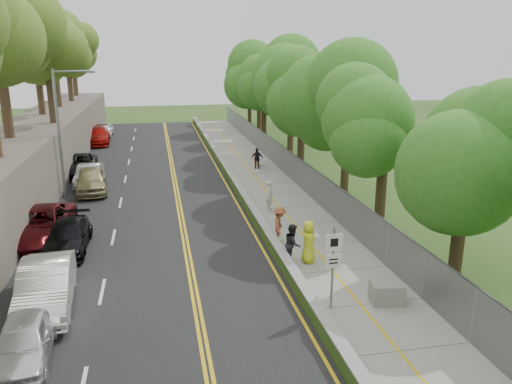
{
  "coord_description": "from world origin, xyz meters",
  "views": [
    {
      "loc": [
        -4.82,
        -18.37,
        8.99
      ],
      "look_at": [
        0.5,
        8.0,
        1.4
      ],
      "focal_mm": 35.0,
      "sensor_mm": 36.0,
      "label": 1
    }
  ],
  "objects_px": {
    "painter_0": "(308,242)",
    "construction_barrel": "(256,161)",
    "concrete_block": "(387,293)",
    "car_2": "(40,225)",
    "car_1": "(46,286)",
    "signpost": "(333,259)",
    "streetlight": "(62,125)",
    "car_0": "(24,341)",
    "person_far": "(257,158)"
  },
  "relations": [
    {
      "from": "painter_0",
      "to": "construction_barrel",
      "type": "bearing_deg",
      "value": 2.26
    },
    {
      "from": "concrete_block",
      "to": "car_2",
      "type": "relative_size",
      "value": 0.2
    },
    {
      "from": "painter_0",
      "to": "car_1",
      "type": "bearing_deg",
      "value": 107.81
    },
    {
      "from": "construction_barrel",
      "to": "car_1",
      "type": "distance_m",
      "value": 24.41
    },
    {
      "from": "signpost",
      "to": "car_1",
      "type": "height_order",
      "value": "signpost"
    },
    {
      "from": "car_1",
      "to": "concrete_block",
      "type": "bearing_deg",
      "value": -14.26
    },
    {
      "from": "streetlight",
      "to": "car_1",
      "type": "relative_size",
      "value": 1.59
    },
    {
      "from": "streetlight",
      "to": "painter_0",
      "type": "distance_m",
      "value": 17.92
    },
    {
      "from": "signpost",
      "to": "streetlight",
      "type": "bearing_deg",
      "value": 124.08
    },
    {
      "from": "construction_barrel",
      "to": "concrete_block",
      "type": "distance_m",
      "value": 23.34
    },
    {
      "from": "car_1",
      "to": "car_0",
      "type": "bearing_deg",
      "value": -94.54
    },
    {
      "from": "car_0",
      "to": "car_1",
      "type": "xyz_separation_m",
      "value": [
        0.0,
        3.35,
        0.15
      ]
    },
    {
      "from": "signpost",
      "to": "car_0",
      "type": "xyz_separation_m",
      "value": [
        -10.05,
        -1.25,
        -1.24
      ]
    },
    {
      "from": "concrete_block",
      "to": "car_1",
      "type": "relative_size",
      "value": 0.23
    },
    {
      "from": "construction_barrel",
      "to": "car_2",
      "type": "xyz_separation_m",
      "value": [
        -13.6,
        -14.15,
        0.36
      ]
    },
    {
      "from": "signpost",
      "to": "painter_0",
      "type": "distance_m",
      "value": 4.26
    },
    {
      "from": "concrete_block",
      "to": "person_far",
      "type": "distance_m",
      "value": 22.33
    },
    {
      "from": "construction_barrel",
      "to": "painter_0",
      "type": "bearing_deg",
      "value": -94.62
    },
    {
      "from": "signpost",
      "to": "person_far",
      "type": "height_order",
      "value": "signpost"
    },
    {
      "from": "signpost",
      "to": "car_1",
      "type": "bearing_deg",
      "value": 168.15
    },
    {
      "from": "construction_barrel",
      "to": "car_2",
      "type": "distance_m",
      "value": 19.63
    },
    {
      "from": "concrete_block",
      "to": "streetlight",
      "type": "bearing_deg",
      "value": 128.79
    },
    {
      "from": "car_1",
      "to": "car_2",
      "type": "distance_m",
      "value": 7.27
    },
    {
      "from": "signpost",
      "to": "painter_0",
      "type": "bearing_deg",
      "value": 84.46
    },
    {
      "from": "construction_barrel",
      "to": "concrete_block",
      "type": "bearing_deg",
      "value": -89.52
    },
    {
      "from": "construction_barrel",
      "to": "car_0",
      "type": "distance_m",
      "value": 27.37
    },
    {
      "from": "concrete_block",
      "to": "person_far",
      "type": "height_order",
      "value": "person_far"
    },
    {
      "from": "car_0",
      "to": "car_1",
      "type": "distance_m",
      "value": 3.36
    },
    {
      "from": "construction_barrel",
      "to": "person_far",
      "type": "relative_size",
      "value": 0.52
    },
    {
      "from": "construction_barrel",
      "to": "concrete_block",
      "type": "relative_size",
      "value": 0.75
    },
    {
      "from": "car_1",
      "to": "streetlight",
      "type": "bearing_deg",
      "value": 91.06
    },
    {
      "from": "signpost",
      "to": "car_0",
      "type": "relative_size",
      "value": 0.78
    },
    {
      "from": "streetlight",
      "to": "signpost",
      "type": "relative_size",
      "value": 2.58
    },
    {
      "from": "concrete_block",
      "to": "car_2",
      "type": "bearing_deg",
      "value": 146.36
    },
    {
      "from": "streetlight",
      "to": "concrete_block",
      "type": "bearing_deg",
      "value": -51.21
    },
    {
      "from": "car_0",
      "to": "car_1",
      "type": "bearing_deg",
      "value": 86.54
    },
    {
      "from": "streetlight",
      "to": "car_1",
      "type": "distance_m",
      "value": 15.45
    },
    {
      "from": "signpost",
      "to": "painter_0",
      "type": "xyz_separation_m",
      "value": [
        0.4,
        4.13,
        -0.96
      ]
    },
    {
      "from": "streetlight",
      "to": "car_0",
      "type": "distance_m",
      "value": 18.73
    },
    {
      "from": "construction_barrel",
      "to": "painter_0",
      "type": "height_order",
      "value": "painter_0"
    },
    {
      "from": "car_2",
      "to": "signpost",
      "type": "bearing_deg",
      "value": -36.48
    },
    {
      "from": "car_1",
      "to": "car_2",
      "type": "relative_size",
      "value": 0.86
    },
    {
      "from": "streetlight",
      "to": "car_0",
      "type": "bearing_deg",
      "value": -85.42
    },
    {
      "from": "construction_barrel",
      "to": "car_0",
      "type": "relative_size",
      "value": 0.22
    },
    {
      "from": "signpost",
      "to": "car_2",
      "type": "xyz_separation_m",
      "value": [
        -11.65,
        9.2,
        -1.12
      ]
    },
    {
      "from": "streetlight",
      "to": "person_far",
      "type": "height_order",
      "value": "streetlight"
    },
    {
      "from": "construction_barrel",
      "to": "car_1",
      "type": "relative_size",
      "value": 0.17
    },
    {
      "from": "signpost",
      "to": "car_2",
      "type": "relative_size",
      "value": 0.53
    },
    {
      "from": "signpost",
      "to": "concrete_block",
      "type": "height_order",
      "value": "signpost"
    },
    {
      "from": "car_2",
      "to": "person_far",
      "type": "distance_m",
      "value": 18.82
    }
  ]
}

